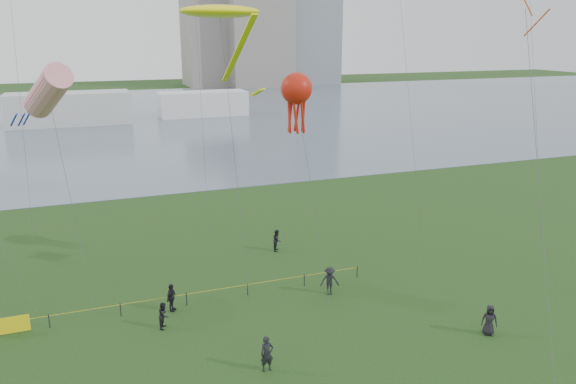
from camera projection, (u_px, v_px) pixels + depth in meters
name	position (u px, v px, depth m)	size (l,w,h in m)	color
lake	(133.00, 118.00, 114.47)	(400.00, 120.00, 0.08)	slate
building_mid	(256.00, 26.00, 180.74)	(20.00, 20.00, 38.00)	gray
building_low	(210.00, 42.00, 182.77)	(16.00, 18.00, 28.00)	gray
pavilion_left	(69.00, 109.00, 105.10)	(22.00, 8.00, 6.00)	silver
pavilion_right	(203.00, 104.00, 116.73)	(18.00, 7.00, 5.00)	white
fence	(83.00, 313.00, 33.14)	(24.07, 0.07, 1.05)	black
spectator_a	(164.00, 315.00, 32.44)	(0.77, 0.60, 1.59)	black
spectator_b	(330.00, 281.00, 36.58)	(1.23, 0.71, 1.91)	black
spectator_c	(171.00, 298.00, 34.40)	(1.04, 0.43, 1.78)	black
spectator_d	(489.00, 320.00, 31.68)	(0.88, 0.57, 1.80)	black
spectator_f	(267.00, 354.00, 28.25)	(0.69, 0.45, 1.88)	black
spectator_g	(277.00, 240.00, 44.07)	(0.83, 0.65, 1.71)	black
kite_stingray	(220.00, 12.00, 36.65)	(5.42, 10.17, 18.33)	#3F3F42
kite_windsock	(48.00, 91.00, 36.57)	(4.28, 9.33, 14.80)	#3F3F42
kite_octopus	(296.00, 90.00, 36.47)	(2.07, 6.30, 14.10)	#3F3F42
kite_delta	(528.00, 23.00, 28.64)	(7.68, 12.95, 18.67)	#3F3F42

